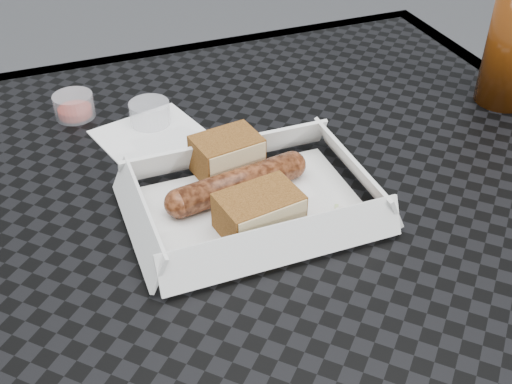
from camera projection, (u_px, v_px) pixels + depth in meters
The scene contains 9 objects.
patio_table at pixel (281, 242), 0.74m from camera, with size 0.80×0.80×0.74m.
food_tray at pixel (253, 208), 0.66m from camera, with size 0.22×0.15×0.00m, color white.
bratwurst at pixel (238, 183), 0.67m from camera, with size 0.16×0.05×0.03m.
bread_near at pixel (227, 155), 0.70m from camera, with size 0.07×0.05×0.04m, color brown.
bread_far at pixel (259, 212), 0.62m from camera, with size 0.08×0.05×0.04m, color brown.
veg_garnish at pixel (338, 221), 0.64m from camera, with size 0.03×0.03×0.00m.
napkin at pixel (153, 138), 0.77m from camera, with size 0.12×0.12×0.00m, color white.
condiment_cup_sauce at pixel (74, 106), 0.81m from camera, with size 0.05×0.05×0.03m, color #97190B.
condiment_cup_empty at pixel (150, 114), 0.79m from camera, with size 0.05×0.05×0.03m, color silver.
Camera 1 is at (-0.23, -0.51, 1.16)m, focal length 45.00 mm.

